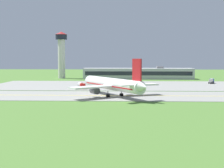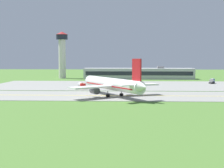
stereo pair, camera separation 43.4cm
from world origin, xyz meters
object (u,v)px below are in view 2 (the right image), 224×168
at_px(service_truck_catering, 81,85).
at_px(control_tower, 62,51).
at_px(service_truck_baggage, 212,81).
at_px(airplane_lead, 112,84).

distance_m(service_truck_catering, control_tower, 73.89).
distance_m(service_truck_baggage, control_tower, 93.67).
xyz_separation_m(service_truck_baggage, service_truck_catering, (-61.70, -29.75, 0.00)).
distance_m(service_truck_baggage, service_truck_catering, 68.50).
xyz_separation_m(service_truck_baggage, control_tower, (-83.67, 38.95, 16.04)).
bearing_deg(service_truck_catering, service_truck_baggage, 25.74).
relative_size(service_truck_baggage, control_tower, 0.22).
bearing_deg(service_truck_catering, control_tower, 107.73).
relative_size(service_truck_catering, control_tower, 0.22).
height_order(airplane_lead, control_tower, control_tower).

